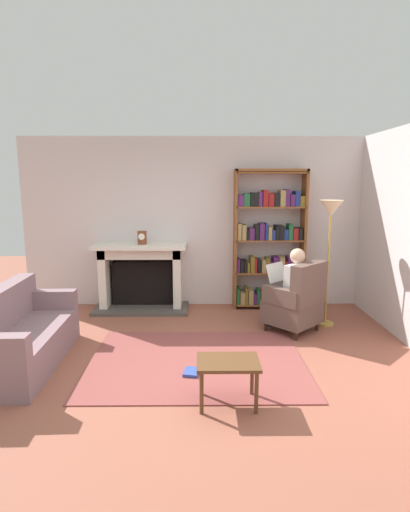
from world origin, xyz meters
TOP-DOWN VIEW (x-y plane):
  - ground at (0.00, 0.00)m, footprint 14.00×14.00m
  - back_wall at (0.00, 2.55)m, footprint 5.60×0.10m
  - side_wall_right at (2.65, 1.25)m, footprint 0.10×5.20m
  - area_rug at (0.00, 0.30)m, footprint 2.40×1.80m
  - fireplace at (-0.90, 2.30)m, footprint 1.47×0.64m
  - mantel_clock at (-0.86, 2.20)m, footprint 0.14×0.14m
  - bookshelf at (1.13, 2.33)m, footprint 1.12×0.32m
  - armchair_reading at (1.33, 1.23)m, footprint 0.89×0.89m
  - seated_reader at (1.25, 1.32)m, footprint 0.58×0.59m
  - sofa_floral at (-1.94, 0.26)m, footprint 0.78×1.72m
  - side_table at (0.29, -0.57)m, footprint 0.56×0.39m
  - scattered_books at (0.22, 0.19)m, footprint 0.70×0.53m
  - floor_lamp at (1.81, 1.51)m, footprint 0.32×0.32m

SIDE VIEW (x-z plane):
  - ground at x=0.00m, z-range 0.00..0.00m
  - area_rug at x=0.00m, z-range 0.00..0.01m
  - scattered_books at x=0.22m, z-range 0.01..0.05m
  - sofa_floral at x=-1.94m, z-range -0.10..0.75m
  - side_table at x=0.29m, z-range 0.15..0.57m
  - armchair_reading at x=1.33m, z-range -0.06..0.91m
  - fireplace at x=-0.90m, z-range 0.04..1.09m
  - seated_reader at x=1.25m, z-range 0.05..1.19m
  - bookshelf at x=1.13m, z-range -0.04..2.16m
  - mantel_clock at x=-0.86m, z-range 1.06..1.26m
  - back_wall at x=0.00m, z-range 0.00..2.70m
  - side_wall_right at x=2.65m, z-range 0.00..2.70m
  - floor_lamp at x=1.81m, z-range 0.61..2.37m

